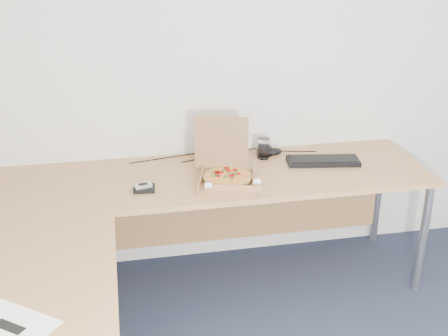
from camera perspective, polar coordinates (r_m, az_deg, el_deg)
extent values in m
cube|color=#B17E4A|center=(3.24, -1.28, -0.94)|extent=(2.50, 0.70, 0.03)
cube|color=#B17E4A|center=(2.28, -19.61, -14.02)|extent=(0.70, 1.50, 0.03)
cylinder|color=gray|center=(4.01, 15.17, -2.55)|extent=(0.05, 0.05, 0.70)
cube|color=olive|center=(3.15, 0.35, -1.26)|extent=(0.30, 0.30, 0.01)
cube|color=olive|center=(3.25, -0.25, 2.50)|extent=(0.30, 0.06, 0.30)
cylinder|color=#B48841|center=(3.14, 0.35, -1.01)|extent=(0.27, 0.27, 0.02)
cylinder|color=#A93215|center=(3.14, 0.35, -0.79)|extent=(0.24, 0.24, 0.00)
cylinder|color=white|center=(3.44, 3.97, 1.98)|extent=(0.07, 0.07, 0.13)
cube|color=black|center=(3.43, 9.88, 0.71)|extent=(0.44, 0.22, 0.03)
ellipsoid|color=black|center=(3.52, 4.95, 1.68)|extent=(0.13, 0.11, 0.04)
cube|color=black|center=(3.07, -8.00, -2.05)|extent=(0.12, 0.10, 0.02)
cube|color=#B2B5BA|center=(3.07, -8.10, -1.76)|extent=(0.10, 0.07, 0.02)
cube|color=white|center=(2.23, -20.68, -14.66)|extent=(0.38, 0.36, 0.00)
ellipsoid|color=black|center=(3.50, 4.09, 1.98)|extent=(0.10, 0.10, 0.08)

